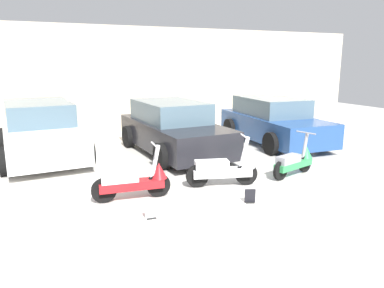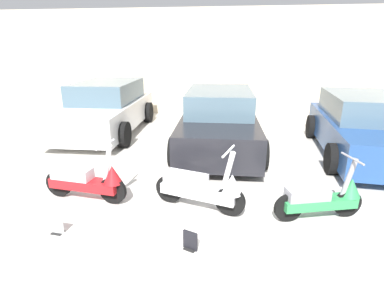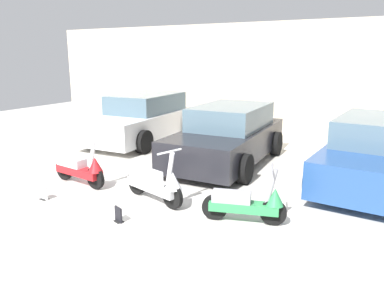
{
  "view_description": "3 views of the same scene",
  "coord_description": "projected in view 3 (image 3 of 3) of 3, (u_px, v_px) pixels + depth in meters",
  "views": [
    {
      "loc": [
        -4.28,
        -5.82,
        2.6
      ],
      "look_at": [
        -0.67,
        1.96,
        0.67
      ],
      "focal_mm": 35.0,
      "sensor_mm": 36.0,
      "label": 1
    },
    {
      "loc": [
        -0.08,
        -3.55,
        2.52
      ],
      "look_at": [
        -0.83,
        2.14,
        0.63
      ],
      "focal_mm": 28.0,
      "sensor_mm": 36.0,
      "label": 2
    },
    {
      "loc": [
        3.3,
        -4.78,
        2.68
      ],
      "look_at": [
        -0.53,
        2.25,
        0.8
      ],
      "focal_mm": 35.0,
      "sensor_mm": 36.0,
      "label": 3
    }
  ],
  "objects": [
    {
      "name": "scooter_front_left",
      "position": [
        81.0,
        168.0,
        7.93
      ],
      "size": [
        1.5,
        0.54,
        1.05
      ],
      "rotation": [
        0.0,
        0.0,
        -0.12
      ],
      "color": "black",
      "rests_on": "ground_plane"
    },
    {
      "name": "scooter_front_center",
      "position": [
        248.0,
        203.0,
        6.12
      ],
      "size": [
        1.36,
        0.64,
        0.97
      ],
      "rotation": [
        0.0,
        0.0,
        0.27
      ],
      "color": "black",
      "rests_on": "ground_plane"
    },
    {
      "name": "scooter_front_right",
      "position": [
        156.0,
        183.0,
        6.99
      ],
      "size": [
        1.49,
        0.71,
        1.07
      ],
      "rotation": [
        0.0,
        0.0,
        -0.28
      ],
      "color": "black",
      "rests_on": "ground_plane"
    },
    {
      "name": "placard_near_right_scooter",
      "position": [
        118.0,
        215.0,
        6.19
      ],
      "size": [
        0.2,
        0.17,
        0.26
      ],
      "rotation": [
        0.0,
        0.0,
        -0.38
      ],
      "color": "black",
      "rests_on": "ground_plane"
    },
    {
      "name": "car_rear_left",
      "position": [
        143.0,
        119.0,
        12.1
      ],
      "size": [
        2.27,
        4.48,
        1.5
      ],
      "rotation": [
        0.0,
        0.0,
        -1.53
      ],
      "color": "white",
      "rests_on": "ground_plane"
    },
    {
      "name": "wall_back",
      "position": [
        285.0,
        80.0,
        12.42
      ],
      "size": [
        19.6,
        0.12,
        3.81
      ],
      "primitive_type": "cube",
      "color": "beige",
      "rests_on": "ground_plane"
    },
    {
      "name": "car_rear_center",
      "position": [
        228.0,
        136.0,
        9.57
      ],
      "size": [
        2.2,
        4.36,
        1.46
      ],
      "rotation": [
        0.0,
        0.0,
        -1.54
      ],
      "color": "black",
      "rests_on": "ground_plane"
    },
    {
      "name": "placard_near_left_scooter",
      "position": [
        44.0,
        194.0,
        7.17
      ],
      "size": [
        0.2,
        0.13,
        0.26
      ],
      "rotation": [
        0.0,
        0.0,
        -0.09
      ],
      "color": "black",
      "rests_on": "ground_plane"
    },
    {
      "name": "car_rear_right",
      "position": [
        375.0,
        153.0,
        7.9
      ],
      "size": [
        2.29,
        4.34,
        1.43
      ],
      "rotation": [
        0.0,
        0.0,
        -1.65
      ],
      "color": "navy",
      "rests_on": "ground_plane"
    },
    {
      "name": "ground_plane",
      "position": [
        155.0,
        221.0,
        6.23
      ],
      "size": [
        28.0,
        28.0,
        0.0
      ],
      "primitive_type": "plane",
      "color": "silver"
    }
  ]
}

